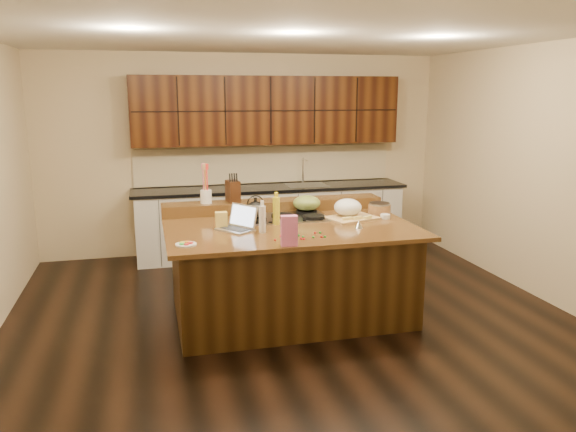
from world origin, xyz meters
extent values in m
cube|color=black|center=(0.00, 0.00, -0.01)|extent=(5.50, 5.00, 0.01)
cube|color=silver|center=(0.00, 0.00, 2.71)|extent=(5.50, 5.00, 0.01)
cube|color=beige|center=(0.00, 2.50, 1.35)|extent=(5.50, 0.01, 2.70)
cube|color=beige|center=(0.00, -2.50, 1.35)|extent=(5.50, 0.01, 2.70)
cube|color=beige|center=(2.75, 0.00, 1.35)|extent=(0.01, 5.00, 2.70)
cube|color=black|center=(0.00, 0.00, 0.44)|extent=(2.22, 1.42, 0.88)
cube|color=black|center=(0.00, 0.00, 0.90)|extent=(2.40, 1.60, 0.04)
cube|color=black|center=(0.00, 0.70, 0.98)|extent=(2.40, 0.30, 0.12)
cube|color=gray|center=(0.00, 0.30, 0.93)|extent=(0.92, 0.52, 0.02)
cylinder|color=black|center=(-0.30, 0.43, 0.95)|extent=(0.22, 0.22, 0.03)
cylinder|color=black|center=(0.30, 0.43, 0.95)|extent=(0.22, 0.22, 0.03)
cylinder|color=black|center=(-0.30, 0.17, 0.95)|extent=(0.22, 0.22, 0.03)
cylinder|color=black|center=(0.30, 0.17, 0.95)|extent=(0.22, 0.22, 0.03)
cylinder|color=black|center=(0.00, 0.30, 0.95)|extent=(0.22, 0.22, 0.03)
cube|color=silver|center=(0.30, 2.17, 0.45)|extent=(3.60, 0.62, 0.90)
cube|color=black|center=(0.30, 2.17, 0.92)|extent=(3.70, 0.66, 0.04)
cube|color=gray|center=(0.80, 2.17, 0.94)|extent=(0.55, 0.42, 0.01)
cylinder|color=gray|center=(0.80, 2.35, 1.12)|extent=(0.02, 0.02, 0.36)
cube|color=black|center=(0.30, 2.32, 1.95)|extent=(3.60, 0.34, 0.90)
cube|color=beige|center=(0.30, 2.48, 1.20)|extent=(3.60, 0.03, 0.50)
ellipsoid|color=black|center=(-0.30, 0.17, 1.05)|extent=(0.21, 0.21, 0.17)
ellipsoid|color=olive|center=(0.30, 0.43, 1.04)|extent=(0.36, 0.36, 0.16)
cube|color=#B7B7BC|center=(-0.55, -0.09, 0.93)|extent=(0.38, 0.40, 0.02)
cube|color=black|center=(-0.55, -0.09, 0.94)|extent=(0.27, 0.30, 0.00)
cube|color=#B7B7BC|center=(-0.46, -0.02, 1.04)|extent=(0.25, 0.30, 0.21)
cube|color=silver|center=(-0.46, -0.02, 1.04)|extent=(0.22, 0.27, 0.18)
cylinder|color=gold|center=(-0.12, 0.06, 1.06)|extent=(0.09, 0.09, 0.27)
cylinder|color=silver|center=(-0.31, -0.23, 1.04)|extent=(0.08, 0.08, 0.25)
cube|color=tan|center=(0.68, 0.10, 0.93)|extent=(0.57, 0.48, 0.02)
ellipsoid|color=white|center=(0.67, 0.17, 1.03)|extent=(0.29, 0.29, 0.18)
cube|color=#EDD872|center=(0.59, -0.02, 0.96)|extent=(0.11, 0.03, 0.03)
cube|color=#EDD872|center=(0.70, -0.02, 0.96)|extent=(0.11, 0.03, 0.03)
cube|color=#EDD872|center=(0.81, -0.02, 0.96)|extent=(0.11, 0.03, 0.03)
cylinder|color=gray|center=(0.79, 0.08, 0.95)|extent=(0.19, 0.08, 0.01)
cylinder|color=white|center=(1.03, 0.04, 0.94)|extent=(0.13, 0.13, 0.04)
cylinder|color=white|center=(0.66, 0.19, 0.94)|extent=(0.12, 0.12, 0.04)
cylinder|color=white|center=(0.83, 0.43, 0.94)|extent=(0.12, 0.12, 0.04)
cylinder|color=#996B3F|center=(1.08, 0.31, 0.97)|extent=(0.31, 0.31, 0.09)
cone|color=silver|center=(0.61, -0.28, 0.96)|extent=(0.08, 0.08, 0.07)
cube|color=pink|center=(-0.19, -0.72, 1.05)|extent=(0.15, 0.09, 0.26)
cylinder|color=white|center=(-1.03, -0.49, 0.93)|extent=(0.22, 0.22, 0.01)
cube|color=gold|center=(-0.66, 0.04, 1.00)|extent=(0.11, 0.08, 0.16)
cylinder|color=white|center=(-0.73, 0.70, 1.11)|extent=(0.12, 0.12, 0.14)
cube|color=black|center=(-0.44, 0.70, 1.15)|extent=(0.14, 0.20, 0.23)
ellipsoid|color=red|center=(0.16, -0.54, 0.93)|extent=(0.02, 0.02, 0.02)
ellipsoid|color=#198C26|center=(0.08, -0.54, 0.93)|extent=(0.02, 0.02, 0.02)
ellipsoid|color=red|center=(-0.27, -0.55, 0.93)|extent=(0.02, 0.02, 0.02)
ellipsoid|color=#198C26|center=(0.00, -0.51, 0.93)|extent=(0.02, 0.02, 0.02)
ellipsoid|color=red|center=(-0.02, -0.58, 0.93)|extent=(0.02, 0.02, 0.02)
ellipsoid|color=#198C26|center=(0.19, -0.40, 0.93)|extent=(0.02, 0.02, 0.02)
ellipsoid|color=red|center=(0.14, -0.39, 0.93)|extent=(0.02, 0.02, 0.02)
ellipsoid|color=#198C26|center=(0.19, -0.55, 0.93)|extent=(0.02, 0.02, 0.02)
ellipsoid|color=red|center=(-0.19, -0.42, 0.93)|extent=(0.02, 0.02, 0.02)
ellipsoid|color=#198C26|center=(-0.03, -0.45, 0.93)|extent=(0.02, 0.02, 0.02)
ellipsoid|color=red|center=(-0.04, -0.56, 0.93)|extent=(0.02, 0.02, 0.02)
ellipsoid|color=#198C26|center=(-0.21, -0.55, 0.93)|extent=(0.02, 0.02, 0.02)
camera|label=1|loc=(-1.32, -5.16, 2.19)|focal=35.00mm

